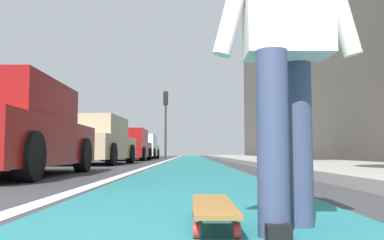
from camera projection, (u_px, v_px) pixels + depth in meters
name	position (u px, v px, depth m)	size (l,w,h in m)	color
ground_plane	(192.00, 166.00, 10.90)	(80.00, 80.00, 0.00)	#38383D
bike_lane_paint	(191.00, 159.00, 24.86)	(56.00, 1.93, 0.00)	#237075
lane_stripe_white	(169.00, 160.00, 20.87)	(52.00, 0.16, 0.01)	silver
sidewalk_curb	(261.00, 159.00, 18.89)	(52.00, 3.20, 0.13)	#9E9B93
building_facade	(300.00, 48.00, 23.39)	(40.00, 1.20, 12.66)	#5E564D
skateboard	(213.00, 207.00, 2.04)	(0.84, 0.20, 0.11)	red
skater_person	(286.00, 33.00, 1.96)	(0.46, 0.72, 1.64)	#384260
parked_car_near	(5.00, 131.00, 6.41)	(4.34, 2.01, 1.48)	maroon
parked_car_mid	(94.00, 142.00, 12.80)	(4.52, 2.10, 1.48)	tan
parked_car_far	(128.00, 146.00, 19.27)	(4.49, 1.93, 1.47)	maroon
parked_car_end	(141.00, 147.00, 24.98)	(4.07, 2.05, 1.46)	silver
traffic_light	(166.00, 112.00, 24.42)	(0.33, 0.28, 4.01)	#2D2D2D
street_tree_mid	(293.00, 22.00, 11.31)	(2.51, 2.51, 5.26)	brown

